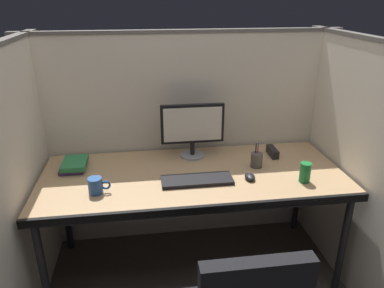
{
  "coord_description": "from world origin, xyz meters",
  "views": [
    {
      "loc": [
        -0.29,
        -1.73,
        1.79
      ],
      "look_at": [
        0.0,
        0.35,
        0.92
      ],
      "focal_mm": 33.97,
      "sensor_mm": 36.0,
      "label": 1
    }
  ],
  "objects": [
    {
      "name": "cubicle_partition_rear",
      "position": [
        0.0,
        0.74,
        0.79
      ],
      "size": [
        2.21,
        0.06,
        1.57
      ],
      "color": "beige",
      "rests_on": "ground"
    },
    {
      "name": "cubicle_partition_left",
      "position": [
        -0.99,
        0.2,
        0.79
      ],
      "size": [
        0.06,
        1.41,
        1.57
      ],
      "color": "beige",
      "rests_on": "ground"
    },
    {
      "name": "cubicle_partition_right",
      "position": [
        0.99,
        0.2,
        0.79
      ],
      "size": [
        0.06,
        1.41,
        1.57
      ],
      "color": "beige",
      "rests_on": "ground"
    },
    {
      "name": "desk",
      "position": [
        0.0,
        0.29,
        0.69
      ],
      "size": [
        1.9,
        0.8,
        0.74
      ],
      "color": "tan",
      "rests_on": "ground"
    },
    {
      "name": "monitor_center",
      "position": [
        0.03,
        0.56,
        0.96
      ],
      "size": [
        0.43,
        0.17,
        0.37
      ],
      "color": "gray",
      "rests_on": "desk"
    },
    {
      "name": "keyboard_main",
      "position": [
        0.01,
        0.19,
        0.75
      ],
      "size": [
        0.43,
        0.15,
        0.02
      ],
      "primitive_type": "cube",
      "color": "black",
      "rests_on": "desk"
    },
    {
      "name": "computer_mouse",
      "position": [
        0.33,
        0.17,
        0.76
      ],
      "size": [
        0.06,
        0.1,
        0.04
      ],
      "color": "black",
      "rests_on": "desk"
    },
    {
      "name": "pen_cup",
      "position": [
        0.42,
        0.34,
        0.79
      ],
      "size": [
        0.08,
        0.08,
        0.16
      ],
      "color": "#4C4742",
      "rests_on": "desk"
    },
    {
      "name": "book_stack",
      "position": [
        -0.75,
        0.47,
        0.77
      ],
      "size": [
        0.17,
        0.22,
        0.06
      ],
      "color": "#4C3366",
      "rests_on": "desk"
    },
    {
      "name": "red_stapler",
      "position": [
        0.59,
        0.49,
        0.77
      ],
      "size": [
        0.04,
        0.15,
        0.06
      ],
      "primitive_type": "cube",
      "color": "black",
      "rests_on": "desk"
    },
    {
      "name": "soda_can",
      "position": [
        0.65,
        0.1,
        0.8
      ],
      "size": [
        0.07,
        0.07,
        0.12
      ],
      "primitive_type": "cylinder",
      "color": "#197233",
      "rests_on": "desk"
    },
    {
      "name": "coffee_mug",
      "position": [
        -0.58,
        0.13,
        0.79
      ],
      "size": [
        0.13,
        0.08,
        0.09
      ],
      "color": "#264C8C",
      "rests_on": "desk"
    }
  ]
}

